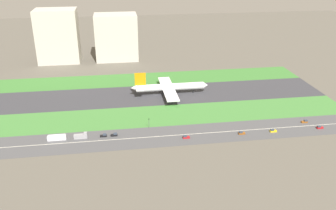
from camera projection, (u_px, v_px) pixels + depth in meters
ground_plane at (155, 95)px, 301.56m from camera, size 800.00×800.00×0.00m
runway at (155, 95)px, 301.54m from camera, size 280.00×46.00×0.10m
grass_median_north at (150, 79)px, 338.77m from camera, size 280.00×36.00×0.10m
grass_median_south at (162, 115)px, 264.30m from camera, size 280.00×36.00×0.10m
highway at (169, 136)px, 235.24m from camera, size 280.00×28.00×0.10m
highway_centerline at (169, 136)px, 235.22m from camera, size 266.00×0.50×0.01m
airliner at (168, 87)px, 300.59m from camera, size 65.00×56.00×19.70m
car_6 at (320, 127)px, 244.42m from camera, size 4.40×1.80×2.00m
car_0 at (186, 137)px, 231.78m from camera, size 4.40×1.80×2.00m
truck_0 at (81, 136)px, 231.45m from camera, size 8.40×2.50×4.00m
bus_0 at (57, 138)px, 229.33m from camera, size 11.60×2.50×3.50m
car_1 at (273, 131)px, 239.85m from camera, size 4.40×1.80×2.00m
car_3 at (114, 135)px, 234.65m from camera, size 4.40×1.80×2.00m
car_2 at (241, 133)px, 236.87m from camera, size 4.40×1.80×2.00m
car_5 at (104, 135)px, 233.72m from camera, size 4.40×1.80×2.00m
car_4 at (305, 121)px, 252.74m from camera, size 4.40×1.80×2.00m
traffic_light at (149, 122)px, 243.79m from camera, size 0.36×0.50×7.20m
terminal_building at (58, 36)px, 381.83m from camera, size 42.61×31.57×55.24m
hangar_building at (116, 37)px, 391.49m from camera, size 44.83×31.98×48.69m
fuel_tank_west at (123, 43)px, 440.52m from camera, size 16.90×16.90×12.80m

